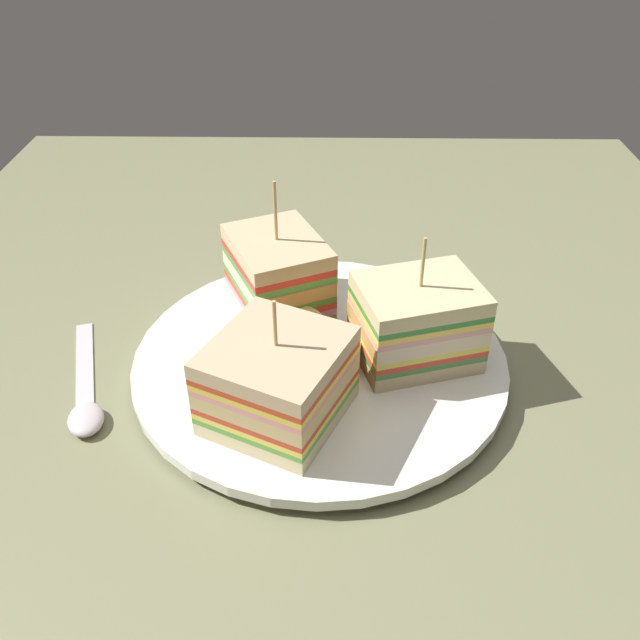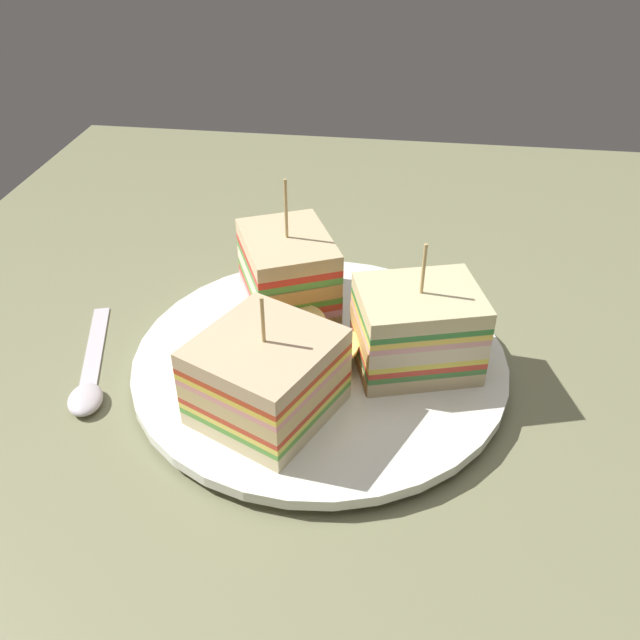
% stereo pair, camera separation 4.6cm
% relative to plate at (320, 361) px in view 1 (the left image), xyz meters
% --- Properties ---
extents(ground_plane, '(0.94, 0.75, 0.02)m').
position_rel_plate_xyz_m(ground_plane, '(0.00, 0.00, -0.02)').
color(ground_plane, '#787956').
extents(plate, '(0.26, 0.26, 0.01)m').
position_rel_plate_xyz_m(plate, '(0.00, 0.00, 0.00)').
color(plate, white).
rests_on(plate, ground_plane).
extents(sandwich_wedge_0, '(0.10, 0.09, 0.11)m').
position_rel_plate_xyz_m(sandwich_wedge_0, '(-0.06, -0.03, 0.04)').
color(sandwich_wedge_0, beige).
rests_on(sandwich_wedge_0, plate).
extents(sandwich_wedge_1, '(0.10, 0.10, 0.09)m').
position_rel_plate_xyz_m(sandwich_wedge_1, '(0.06, -0.02, 0.03)').
color(sandwich_wedge_1, beige).
rests_on(sandwich_wedge_1, plate).
extents(sandwich_wedge_2, '(0.08, 0.09, 0.09)m').
position_rel_plate_xyz_m(sandwich_wedge_2, '(-0.00, 0.07, 0.03)').
color(sandwich_wedge_2, '#D2BB8A').
rests_on(sandwich_wedge_2, plate).
extents(chip_pile, '(0.08, 0.08, 0.02)m').
position_rel_plate_xyz_m(chip_pile, '(0.01, -0.01, 0.02)').
color(chip_pile, '#E5D879').
rests_on(chip_pile, plate).
extents(spoon, '(0.14, 0.06, 0.01)m').
position_rel_plate_xyz_m(spoon, '(0.04, -0.16, -0.00)').
color(spoon, silver).
rests_on(spoon, ground_plane).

